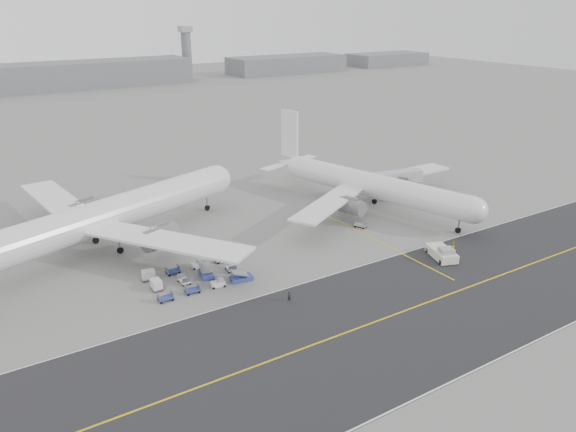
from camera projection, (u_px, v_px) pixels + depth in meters
ground at (257, 290)px, 91.83m from camera, size 700.00×700.00×0.00m
taxiway at (349, 331)px, 80.14m from camera, size 220.00×59.00×0.03m
horizon_buildings at (75, 88)px, 312.21m from camera, size 520.00×28.00×28.00m
control_tower at (187, 52)px, 345.44m from camera, size 7.00×7.00×31.25m
airliner_a at (106, 216)px, 105.50m from camera, size 63.08×61.96×22.73m
airliner_b at (369, 184)px, 126.88m from camera, size 53.94×55.14×19.44m
pushback_tug at (442, 253)px, 102.82m from camera, size 5.44×9.16×2.61m
jet_bridge at (391, 179)px, 133.89m from camera, size 17.67×6.63×6.59m
gse_cluster at (196, 280)px, 95.23m from camera, size 22.25×17.74×1.86m
stray_dolly at (360, 227)px, 117.53m from camera, size 2.36×2.80×1.47m
ground_crew_a at (289, 296)px, 87.97m from camera, size 0.70×0.52×1.74m
ground_crew_b at (453, 246)px, 106.18m from camera, size 0.98×0.86×1.70m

